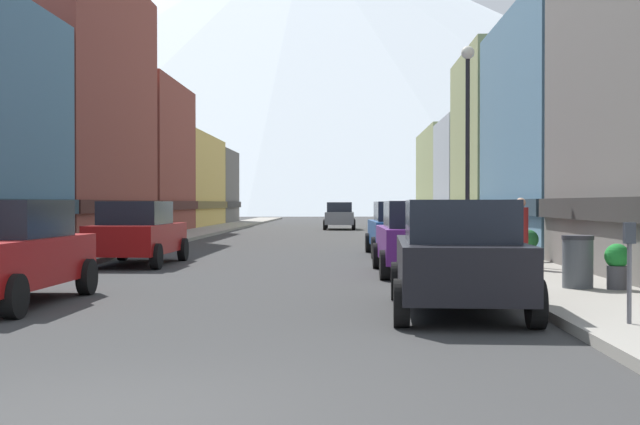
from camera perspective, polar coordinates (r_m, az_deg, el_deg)
The scene contains 25 objects.
ground_plane at distance 7.10m, azimuth -15.40°, elevation -13.50°, with size 400.00×400.00×0.00m, color #353535.
sidewalk_left at distance 42.43m, azimuth -9.48°, elevation -1.59°, with size 2.50×100.00×0.15m, color gray.
sidewalk_right at distance 41.82m, azimuth 7.58°, elevation -1.62°, with size 2.50×100.00×0.15m, color gray.
storefront_left_2 at distance 38.19m, azimuth -18.47°, elevation 6.49°, with size 7.52×12.72×11.64m.
storefront_left_3 at distance 49.59m, azimuth -14.13°, elevation 3.43°, with size 8.38×10.23×8.61m.
storefront_left_4 at distance 60.74m, azimuth -10.59°, elevation 1.97°, with size 7.26×13.06×6.52m.
storefront_left_5 at distance 71.61m, azimuth -9.56°, elevation 1.63°, with size 9.40×8.42×6.16m.
storefront_right_2 at distance 30.70m, azimuth 20.62°, elevation 4.81°, with size 9.12×10.83×8.26m.
storefront_right_3 at distance 40.95m, azimuth 16.30°, elevation 4.12°, with size 9.83×9.18×8.77m.
storefront_right_4 at distance 49.63m, azimuth 13.10°, elevation 2.28°, with size 8.82×8.26×6.55m.
storefront_right_5 at distance 59.95m, azimuth 10.20°, elevation 2.14°, with size 6.88×12.96×6.85m.
car_left_0 at distance 15.22m, azimuth -20.79°, elevation -2.53°, with size 2.14×4.44×1.78m.
car_left_1 at distance 23.96m, azimuth -12.32°, elevation -1.35°, with size 2.13×4.43×1.78m.
car_right_0 at distance 13.33m, azimuth 9.38°, elevation -2.94°, with size 2.23×4.48×1.78m.
car_right_1 at distance 20.48m, azimuth 6.73°, elevation -1.68°, with size 2.12×4.43×1.78m.
car_right_2 at distance 27.66m, azimuth 5.45°, elevation -1.07°, with size 2.19×4.46×1.78m.
car_driving_0 at distance 54.91m, azimuth 1.34°, elevation -0.22°, with size 2.06×4.40×1.78m.
parking_meter_near at distance 11.70m, azimuth 20.32°, elevation -2.91°, with size 0.14×0.10×1.33m.
trash_bin_right at distance 16.31m, azimuth 17.14°, elevation -3.20°, with size 0.59×0.59×0.98m.
potted_plant_0 at distance 16.28m, azimuth 19.57°, elevation -3.34°, with size 0.45×0.45×0.84m.
potted_plant_2 at distance 23.43m, azimuth 14.03°, elevation -2.07°, with size 0.53×0.53×0.86m.
pedestrian_0 at distance 30.23m, azimuth 9.80°, elevation -0.99°, with size 0.36×0.36×1.57m.
pedestrian_1 at distance 20.75m, azimuth 13.51°, elevation -1.55°, with size 0.36×0.36×1.71m.
streetlamp_right at distance 23.29m, azimuth 10.02°, elevation 6.20°, with size 0.36×0.36×5.86m.
mountain_backdrop at distance 270.35m, azimuth -0.90°, elevation 9.86°, with size 323.11×323.11×89.93m, color silver.
Camera 1 is at (2.04, -6.57, 1.73)m, focal length 47.01 mm.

